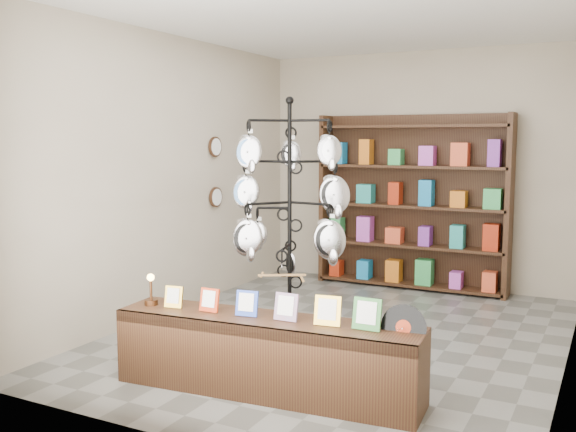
# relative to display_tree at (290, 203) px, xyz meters

# --- Properties ---
(ground) EXTENTS (5.00, 5.00, 0.00)m
(ground) POSITION_rel_display_tree_xyz_m (0.35, 0.42, -1.31)
(ground) COLOR slate
(ground) RESTS_ON ground
(room_envelope) EXTENTS (5.00, 5.00, 5.00)m
(room_envelope) POSITION_rel_display_tree_xyz_m (0.35, 0.42, 0.54)
(room_envelope) COLOR #B3A790
(room_envelope) RESTS_ON ground
(display_tree) EXTENTS (1.26, 1.26, 2.27)m
(display_tree) POSITION_rel_display_tree_xyz_m (0.00, 0.00, 0.00)
(display_tree) COLOR black
(display_tree) RESTS_ON ground
(front_shelf) EXTENTS (2.37, 0.68, 0.83)m
(front_shelf) POSITION_rel_display_tree_xyz_m (0.40, -1.15, -1.02)
(front_shelf) COLOR black
(front_shelf) RESTS_ON ground
(back_shelving) EXTENTS (2.42, 0.36, 2.20)m
(back_shelving) POSITION_rel_display_tree_xyz_m (0.35, 2.72, -0.28)
(back_shelving) COLOR black
(back_shelving) RESTS_ON ground
(wall_clocks) EXTENTS (0.03, 0.24, 0.84)m
(wall_clocks) POSITION_rel_display_tree_xyz_m (-1.62, 1.22, 0.19)
(wall_clocks) COLOR black
(wall_clocks) RESTS_ON ground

